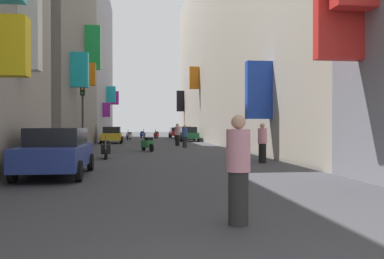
% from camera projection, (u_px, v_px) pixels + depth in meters
% --- Properties ---
extents(ground_plane, '(140.00, 140.00, 0.00)m').
position_uv_depth(ground_plane, '(155.00, 146.00, 31.94)').
color(ground_plane, '#38383D').
extents(building_left_far, '(7.22, 23.58, 18.42)m').
position_uv_depth(building_left_far, '(81.00, 61.00, 48.88)').
color(building_left_far, gray).
rests_on(building_left_far, ground).
extents(building_right_mid_b, '(7.21, 49.31, 18.36)m').
position_uv_depth(building_right_mid_b, '(239.00, 43.00, 38.19)').
color(building_right_mid_b, '#B2A899').
rests_on(building_right_mid_b, ground).
extents(parked_car_yellow, '(1.88, 4.04, 1.47)m').
position_uv_depth(parked_car_yellow, '(112.00, 135.00, 37.24)').
color(parked_car_yellow, gold).
rests_on(parked_car_yellow, ground).
extents(parked_car_blue, '(1.95, 4.34, 1.50)m').
position_uv_depth(parked_car_blue, '(57.00, 151.00, 12.94)').
color(parked_car_blue, navy).
rests_on(parked_car_blue, ground).
extents(parked_car_green, '(1.84, 4.32, 1.45)m').
position_uv_depth(parked_car_green, '(188.00, 134.00, 41.69)').
color(parked_car_green, '#236638').
rests_on(parked_car_green, ground).
extents(parked_car_red, '(1.90, 4.15, 1.35)m').
position_uv_depth(parked_car_red, '(177.00, 132.00, 52.99)').
color(parked_car_red, '#B21E1E').
rests_on(parked_car_red, ground).
extents(parked_car_grey, '(1.84, 4.16, 1.47)m').
position_uv_depth(parked_car_grey, '(184.00, 133.00, 47.05)').
color(parked_car_grey, slate).
rests_on(parked_car_grey, ground).
extents(scooter_black, '(0.49, 1.82, 1.13)m').
position_uv_depth(scooter_black, '(106.00, 149.00, 19.82)').
color(scooter_black, black).
rests_on(scooter_black, ground).
extents(scooter_green, '(0.79, 1.76, 1.13)m').
position_uv_depth(scooter_green, '(148.00, 144.00, 25.39)').
color(scooter_green, '#287F3D').
rests_on(scooter_green, ground).
extents(scooter_silver, '(0.65, 1.78, 1.13)m').
position_uv_depth(scooter_silver, '(129.00, 136.00, 45.79)').
color(scooter_silver, '#ADADB2').
rests_on(scooter_silver, ground).
extents(scooter_red, '(0.68, 1.76, 1.13)m').
position_uv_depth(scooter_red, '(156.00, 135.00, 50.51)').
color(scooter_red, red).
rests_on(scooter_red, ground).
extents(scooter_blue, '(0.72, 1.87, 1.13)m').
position_uv_depth(scooter_blue, '(143.00, 134.00, 52.49)').
color(scooter_blue, '#2D4CAD').
rests_on(scooter_blue, ground).
extents(pedestrian_crossing, '(0.47, 0.47, 1.74)m').
position_uv_depth(pedestrian_crossing, '(177.00, 135.00, 32.13)').
color(pedestrian_crossing, black).
rests_on(pedestrian_crossing, ground).
extents(pedestrian_near_left, '(0.49, 0.49, 1.61)m').
position_uv_depth(pedestrian_near_left, '(185.00, 137.00, 29.48)').
color(pedestrian_near_left, '#2A2A2A').
rests_on(pedestrian_near_left, ground).
extents(pedestrian_near_right, '(0.38, 0.38, 1.75)m').
position_uv_depth(pedestrian_near_right, '(238.00, 170.00, 6.52)').
color(pedestrian_near_right, '#292929').
rests_on(pedestrian_near_right, ground).
extents(pedestrian_mid_street, '(0.41, 0.41, 1.69)m').
position_uv_depth(pedestrian_mid_street, '(262.00, 143.00, 17.40)').
color(pedestrian_mid_street, black).
rests_on(pedestrian_mid_street, ground).
extents(traffic_light_near_corner, '(0.26, 0.34, 4.15)m').
position_uv_depth(traffic_light_near_corner, '(83.00, 105.00, 24.98)').
color(traffic_light_near_corner, '#2D2D2D').
rests_on(traffic_light_near_corner, ground).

